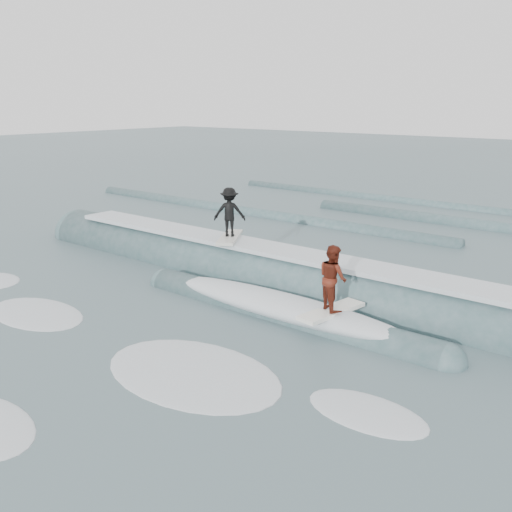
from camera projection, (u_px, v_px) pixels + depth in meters
The scene contains 6 objects.
ground at pixel (128, 343), 13.53m from camera, with size 160.00×160.00×0.00m, color #3D5459.
breaking_wave at pixel (276, 285), 17.58m from camera, with size 22.81×3.86×2.15m.
surfer_black at pixel (230, 215), 18.58m from camera, with size 1.50×2.00×1.70m.
surfer_red at pixel (333, 282), 13.93m from camera, with size 1.00×2.06×1.74m.
whitewater at pixel (103, 347), 13.34m from camera, with size 15.30×6.20×0.10m.
far_swells at pixel (402, 219), 27.52m from camera, with size 35.16×8.65×0.80m.
Camera 1 is at (10.19, -7.85, 5.60)m, focal length 40.00 mm.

